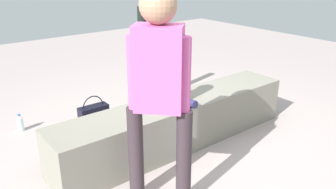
% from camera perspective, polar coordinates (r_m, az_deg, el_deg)
% --- Properties ---
extents(ground_plane, '(12.00, 12.00, 0.00)m').
position_cam_1_polar(ground_plane, '(3.63, 1.64, -8.10)').
color(ground_plane, '#A69793').
extents(concrete_ledge, '(2.66, 0.49, 0.48)m').
position_cam_1_polar(concrete_ledge, '(3.52, 1.69, -4.66)').
color(concrete_ledge, gray).
rests_on(concrete_ledge, ground_plane).
extents(child_seated, '(0.28, 0.32, 0.48)m').
position_cam_1_polar(child_seated, '(3.28, 1.31, 2.02)').
color(child_seated, navy).
rests_on(child_seated, concrete_ledge).
extents(adult_standing, '(0.38, 0.39, 1.64)m').
position_cam_1_polar(adult_standing, '(2.39, -1.53, 1.97)').
color(adult_standing, '#34282E').
rests_on(adult_standing, ground_plane).
extents(cake_plate, '(0.22, 0.22, 0.07)m').
position_cam_1_polar(cake_plate, '(3.19, -1.66, -2.26)').
color(cake_plate, yellow).
rests_on(cake_plate, concrete_ledge).
extents(gift_bag, '(0.19, 0.10, 0.37)m').
position_cam_1_polar(gift_bag, '(4.58, 8.69, 0.39)').
color(gift_bag, '#59C6B2').
rests_on(gift_bag, ground_plane).
extents(railing_post, '(0.36, 0.36, 1.27)m').
position_cam_1_polar(railing_post, '(4.46, -4.14, 4.39)').
color(railing_post, black).
rests_on(railing_post, ground_plane).
extents(water_bottle_near_gift, '(0.07, 0.07, 0.20)m').
position_cam_1_polar(water_bottle_near_gift, '(4.18, -23.30, -4.39)').
color(water_bottle_near_gift, silver).
rests_on(water_bottle_near_gift, ground_plane).
extents(water_bottle_far_side, '(0.06, 0.06, 0.24)m').
position_cam_1_polar(water_bottle_far_side, '(4.35, 0.08, -1.32)').
color(water_bottle_far_side, silver).
rests_on(water_bottle_far_side, ground_plane).
extents(party_cup_red, '(0.08, 0.08, 0.11)m').
position_cam_1_polar(party_cup_red, '(4.74, 5.57, -0.19)').
color(party_cup_red, red).
rests_on(party_cup_red, ground_plane).
extents(cake_box_white, '(0.37, 0.36, 0.14)m').
position_cam_1_polar(cake_box_white, '(3.70, -9.84, -6.56)').
color(cake_box_white, white).
rests_on(cake_box_white, ground_plane).
extents(handbag_black_leather, '(0.34, 0.13, 0.36)m').
position_cam_1_polar(handbag_black_leather, '(4.04, -12.19, -3.36)').
color(handbag_black_leather, black).
rests_on(handbag_black_leather, ground_plane).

